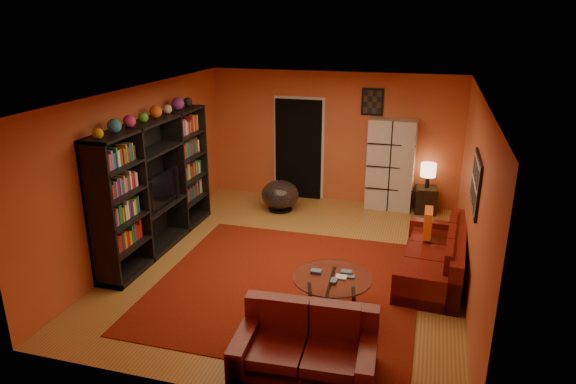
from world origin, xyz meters
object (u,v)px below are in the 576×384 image
(entertainment_unit, at_px, (156,185))
(side_table, at_px, (426,200))
(sofa, at_px, (438,258))
(storage_cabinet, at_px, (391,165))
(table_lamp, at_px, (428,171))
(loveseat, at_px, (306,347))
(coffee_table, at_px, (332,281))
(tv, at_px, (157,189))
(bowl_chair, at_px, (280,195))

(entertainment_unit, bearing_deg, side_table, 33.41)
(sofa, relative_size, storage_cabinet, 1.23)
(table_lamp, bearing_deg, sofa, -84.66)
(storage_cabinet, bearing_deg, loveseat, -91.27)
(coffee_table, distance_m, side_table, 4.12)
(coffee_table, height_order, table_lamp, table_lamp)
(loveseat, bearing_deg, sofa, -30.45)
(sofa, xyz_separation_m, storage_cabinet, (-0.95, 2.64, 0.60))
(tv, xyz_separation_m, side_table, (4.12, 2.81, -0.75))
(coffee_table, height_order, bowl_chair, bowl_chair)
(entertainment_unit, distance_m, storage_cabinet, 4.45)
(tv, height_order, table_lamp, tv)
(storage_cabinet, relative_size, side_table, 3.54)
(storage_cabinet, xyz_separation_m, table_lamp, (0.71, -0.05, -0.05))
(sofa, distance_m, bowl_chair, 3.54)
(table_lamp, bearing_deg, entertainment_unit, -146.59)
(coffee_table, distance_m, storage_cabinet, 4.07)
(tv, height_order, storage_cabinet, storage_cabinet)
(loveseat, xyz_separation_m, side_table, (1.09, 5.17, -0.04))
(loveseat, height_order, table_lamp, table_lamp)
(entertainment_unit, relative_size, table_lamp, 6.30)
(sofa, relative_size, table_lamp, 4.56)
(table_lamp, bearing_deg, coffee_table, -104.83)
(coffee_table, height_order, storage_cabinet, storage_cabinet)
(sofa, distance_m, coffee_table, 1.91)
(bowl_chair, bearing_deg, coffee_table, -63.28)
(entertainment_unit, relative_size, loveseat, 1.98)
(sofa, xyz_separation_m, loveseat, (-1.34, -2.58, -0.00))
(bowl_chair, bearing_deg, storage_cabinet, 19.26)
(loveseat, relative_size, bowl_chair, 2.06)
(storage_cabinet, relative_size, table_lamp, 3.71)
(bowl_chair, xyz_separation_m, side_table, (2.73, 0.66, -0.07))
(entertainment_unit, relative_size, sofa, 1.38)
(bowl_chair, bearing_deg, tv, -122.89)
(entertainment_unit, bearing_deg, sofa, 2.08)
(loveseat, distance_m, table_lamp, 5.31)
(coffee_table, bearing_deg, table_lamp, 75.17)
(entertainment_unit, xyz_separation_m, coffee_table, (3.11, -1.23, -0.59))
(loveseat, xyz_separation_m, bowl_chair, (-1.63, 4.51, 0.03))
(tv, relative_size, table_lamp, 2.05)
(entertainment_unit, relative_size, coffee_table, 3.00)
(entertainment_unit, distance_m, table_lamp, 5.00)
(tv, relative_size, loveseat, 0.65)
(sofa, bearing_deg, storage_cabinet, 113.43)
(loveseat, relative_size, storage_cabinet, 0.86)
(loveseat, height_order, side_table, loveseat)
(coffee_table, relative_size, table_lamp, 2.10)
(bowl_chair, bearing_deg, loveseat, -70.09)
(sofa, bearing_deg, tv, -173.55)
(tv, height_order, side_table, tv)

